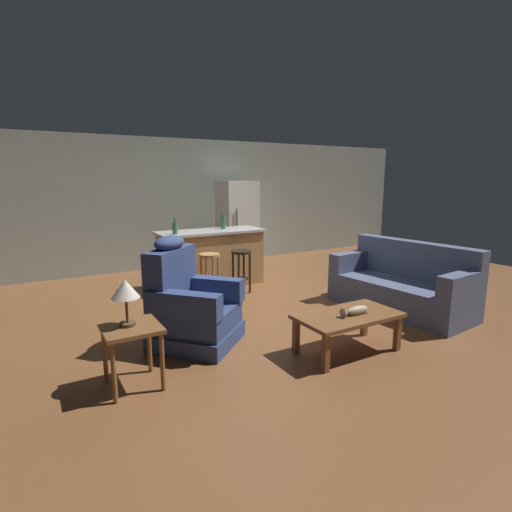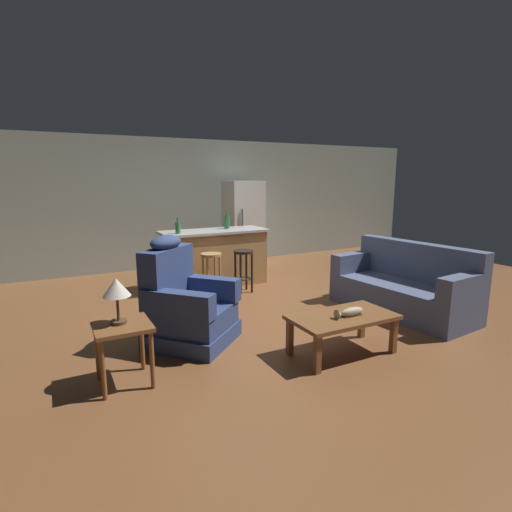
{
  "view_description": "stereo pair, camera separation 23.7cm",
  "coord_description": "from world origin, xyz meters",
  "px_view_note": "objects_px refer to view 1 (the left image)",
  "views": [
    {
      "loc": [
        -2.69,
        -4.8,
        1.81
      ],
      "look_at": [
        0.04,
        -0.1,
        0.75
      ],
      "focal_mm": 28.0,
      "sensor_mm": 36.0,
      "label": 1
    },
    {
      "loc": [
        -2.49,
        -4.91,
        1.81
      ],
      "look_at": [
        0.04,
        -0.1,
        0.75
      ],
      "focal_mm": 28.0,
      "sensor_mm": 36.0,
      "label": 2
    }
  ],
  "objects_px": {
    "end_table": "(132,337)",
    "coffee_table": "(348,319)",
    "fish_figurine": "(355,311)",
    "kitchen_island": "(211,258)",
    "bottle_short_amber": "(175,228)",
    "bar_stool_left": "(210,267)",
    "couch": "(403,286)",
    "bottle_tall_green": "(223,222)",
    "recliner_near_lamp": "(190,306)",
    "table_lamp": "(125,291)",
    "bar_stool_right": "(241,263)",
    "refrigerator": "(237,224)"
  },
  "relations": [
    {
      "from": "coffee_table",
      "to": "recliner_near_lamp",
      "type": "distance_m",
      "value": 1.71
    },
    {
      "from": "table_lamp",
      "to": "refrigerator",
      "type": "bearing_deg",
      "value": 51.6
    },
    {
      "from": "kitchen_island",
      "to": "bottle_short_amber",
      "type": "xyz_separation_m",
      "value": [
        -0.67,
        -0.14,
        0.57
      ]
    },
    {
      "from": "bar_stool_right",
      "to": "bottle_short_amber",
      "type": "xyz_separation_m",
      "value": [
        -0.91,
        0.49,
        0.57
      ]
    },
    {
      "from": "kitchen_island",
      "to": "bar_stool_right",
      "type": "height_order",
      "value": "kitchen_island"
    },
    {
      "from": "end_table",
      "to": "bottle_tall_green",
      "type": "bearing_deg",
      "value": 51.86
    },
    {
      "from": "kitchen_island",
      "to": "refrigerator",
      "type": "height_order",
      "value": "refrigerator"
    },
    {
      "from": "coffee_table",
      "to": "fish_figurine",
      "type": "xyz_separation_m",
      "value": [
        0.04,
        -0.06,
        0.1
      ]
    },
    {
      "from": "bar_stool_left",
      "to": "bar_stool_right",
      "type": "distance_m",
      "value": 0.55
    },
    {
      "from": "coffee_table",
      "to": "refrigerator",
      "type": "xyz_separation_m",
      "value": [
        1.0,
        4.4,
        0.52
      ]
    },
    {
      "from": "bar_stool_left",
      "to": "bar_stool_right",
      "type": "relative_size",
      "value": 1.0
    },
    {
      "from": "fish_figurine",
      "to": "kitchen_island",
      "type": "height_order",
      "value": "kitchen_island"
    },
    {
      "from": "kitchen_island",
      "to": "bottle_tall_green",
      "type": "relative_size",
      "value": 5.71
    },
    {
      "from": "bar_stool_left",
      "to": "kitchen_island",
      "type": "bearing_deg",
      "value": 63.96
    },
    {
      "from": "couch",
      "to": "table_lamp",
      "type": "distance_m",
      "value": 3.82
    },
    {
      "from": "recliner_near_lamp",
      "to": "end_table",
      "type": "relative_size",
      "value": 2.14
    },
    {
      "from": "end_table",
      "to": "bar_stool_left",
      "type": "xyz_separation_m",
      "value": [
        1.68,
        2.16,
        0.01
      ]
    },
    {
      "from": "bar_stool_right",
      "to": "recliner_near_lamp",
      "type": "bearing_deg",
      "value": -133.93
    },
    {
      "from": "coffee_table",
      "to": "refrigerator",
      "type": "height_order",
      "value": "refrigerator"
    },
    {
      "from": "fish_figurine",
      "to": "recliner_near_lamp",
      "type": "bearing_deg",
      "value": 140.96
    },
    {
      "from": "bottle_short_amber",
      "to": "fish_figurine",
      "type": "bearing_deg",
      "value": -74.9
    },
    {
      "from": "recliner_near_lamp",
      "to": "bottle_tall_green",
      "type": "relative_size",
      "value": 3.81
    },
    {
      "from": "refrigerator",
      "to": "fish_figurine",
      "type": "bearing_deg",
      "value": -102.16
    },
    {
      "from": "fish_figurine",
      "to": "bottle_short_amber",
      "type": "height_order",
      "value": "bottle_short_amber"
    },
    {
      "from": "fish_figurine",
      "to": "bottle_tall_green",
      "type": "bearing_deg",
      "value": 88.09
    },
    {
      "from": "coffee_table",
      "to": "bottle_tall_green",
      "type": "distance_m",
      "value": 3.38
    },
    {
      "from": "kitchen_island",
      "to": "bar_stool_left",
      "type": "xyz_separation_m",
      "value": [
        -0.31,
        -0.63,
        -0.01
      ]
    },
    {
      "from": "fish_figurine",
      "to": "bottle_short_amber",
      "type": "bearing_deg",
      "value": 105.1
    },
    {
      "from": "bottle_short_amber",
      "to": "end_table",
      "type": "bearing_deg",
      "value": -116.5
    },
    {
      "from": "couch",
      "to": "bar_stool_left",
      "type": "xyz_separation_m",
      "value": [
        -2.08,
        1.91,
        0.13
      ]
    },
    {
      "from": "couch",
      "to": "table_lamp",
      "type": "relative_size",
      "value": 4.81
    },
    {
      "from": "recliner_near_lamp",
      "to": "kitchen_island",
      "type": "xyz_separation_m",
      "value": [
        1.21,
        2.14,
        0.06
      ]
    },
    {
      "from": "refrigerator",
      "to": "bottle_tall_green",
      "type": "relative_size",
      "value": 5.58
    },
    {
      "from": "recliner_near_lamp",
      "to": "table_lamp",
      "type": "relative_size",
      "value": 2.93
    },
    {
      "from": "fish_figurine",
      "to": "end_table",
      "type": "distance_m",
      "value": 2.21
    },
    {
      "from": "recliner_near_lamp",
      "to": "refrigerator",
      "type": "xyz_separation_m",
      "value": [
        2.34,
        3.34,
        0.46
      ]
    },
    {
      "from": "couch",
      "to": "recliner_near_lamp",
      "type": "relative_size",
      "value": 1.64
    },
    {
      "from": "bar_stool_right",
      "to": "refrigerator",
      "type": "distance_m",
      "value": 2.08
    },
    {
      "from": "coffee_table",
      "to": "bottle_short_amber",
      "type": "bearing_deg",
      "value": 104.65
    },
    {
      "from": "fish_figurine",
      "to": "couch",
      "type": "bearing_deg",
      "value": 24.34
    },
    {
      "from": "bar_stool_left",
      "to": "bottle_tall_green",
      "type": "height_order",
      "value": "bottle_tall_green"
    },
    {
      "from": "end_table",
      "to": "coffee_table",
      "type": "bearing_deg",
      "value": -10.9
    },
    {
      "from": "fish_figurine",
      "to": "bottle_tall_green",
      "type": "xyz_separation_m",
      "value": [
        0.11,
        3.36,
        0.61
      ]
    },
    {
      "from": "bar_stool_left",
      "to": "couch",
      "type": "bearing_deg",
      "value": -42.55
    },
    {
      "from": "coffee_table",
      "to": "bar_stool_left",
      "type": "bearing_deg",
      "value": 99.73
    },
    {
      "from": "couch",
      "to": "bottle_tall_green",
      "type": "distance_m",
      "value": 3.11
    },
    {
      "from": "fish_figurine",
      "to": "table_lamp",
      "type": "xyz_separation_m",
      "value": [
        -2.18,
        0.49,
        0.41
      ]
    },
    {
      "from": "fish_figurine",
      "to": "refrigerator",
      "type": "height_order",
      "value": "refrigerator"
    },
    {
      "from": "bar_stool_left",
      "to": "bottle_tall_green",
      "type": "xyz_separation_m",
      "value": [
        0.59,
        0.73,
        0.6
      ]
    },
    {
      "from": "coffee_table",
      "to": "refrigerator",
      "type": "distance_m",
      "value": 4.54
    }
  ]
}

